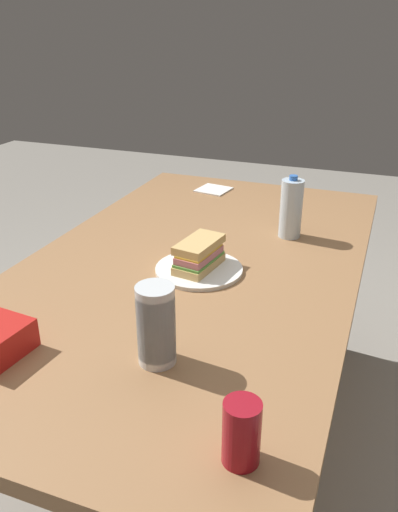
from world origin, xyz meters
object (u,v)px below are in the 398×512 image
(sandwich, at_px, (199,255))
(soda_can_red, at_px, (241,433))
(paper_plate, at_px, (199,269))
(plastic_cup_stack, at_px, (156,325))
(dining_table, at_px, (192,285))
(water_bottle_tall, at_px, (291,208))

(sandwich, xyz_separation_m, soda_can_red, (-0.66, -0.32, 0.01))
(paper_plate, xyz_separation_m, plastic_cup_stack, (-0.45, -0.07, 0.09))
(dining_table, bearing_deg, paper_plate, -141.27)
(dining_table, bearing_deg, water_bottle_tall, -37.59)
(dining_table, relative_size, soda_can_red, 14.44)
(paper_plate, distance_m, soda_can_red, 0.73)
(sandwich, bearing_deg, dining_table, 40.04)
(dining_table, bearing_deg, plastic_cup_stack, -167.19)
(sandwich, bearing_deg, paper_plate, -162.10)
(paper_plate, distance_m, sandwich, 0.05)
(paper_plate, relative_size, water_bottle_tall, 1.21)
(paper_plate, bearing_deg, sandwich, 17.90)
(sandwich, xyz_separation_m, water_bottle_tall, (0.36, -0.20, 0.05))
(dining_table, height_order, paper_plate, paper_plate)
(sandwich, height_order, water_bottle_tall, water_bottle_tall)
(sandwich, relative_size, soda_can_red, 1.59)
(soda_can_red, relative_size, plastic_cup_stack, 0.66)
(plastic_cup_stack, bearing_deg, paper_plate, 8.97)
(dining_table, relative_size, sandwich, 9.06)
(paper_plate, relative_size, plastic_cup_stack, 1.41)
(sandwich, height_order, plastic_cup_stack, plastic_cup_stack)
(paper_plate, bearing_deg, water_bottle_tall, -28.23)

